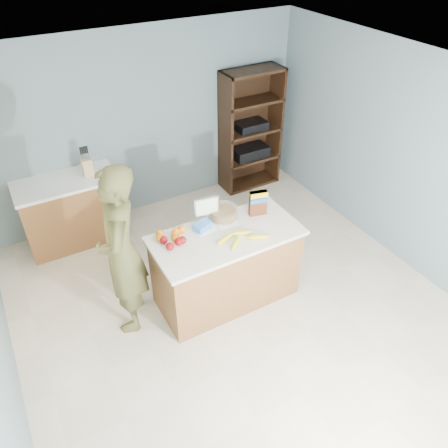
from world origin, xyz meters
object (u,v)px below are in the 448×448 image
counter_peninsula (226,269)px  shelving_unit (249,132)px  cereal_box (258,201)px  person (122,253)px  tv (206,207)px

counter_peninsula → shelving_unit: size_ratio=0.87×
counter_peninsula → cereal_box: cereal_box is taller
shelving_unit → counter_peninsula: bearing=-127.1°
person → cereal_box: bearing=108.0°
person → cereal_box: (1.51, -0.07, 0.14)m
person → counter_peninsula: bearing=98.8°
person → tv: person is taller
person → tv: bearing=117.2°
person → cereal_box: person is taller
shelving_unit → cereal_box: bearing=-119.5°
shelving_unit → cereal_box: size_ratio=6.25×
tv → cereal_box: 0.56m
tv → cereal_box: cereal_box is taller
person → tv: (0.98, 0.11, 0.13)m
counter_peninsula → tv: (-0.06, 0.33, 0.64)m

